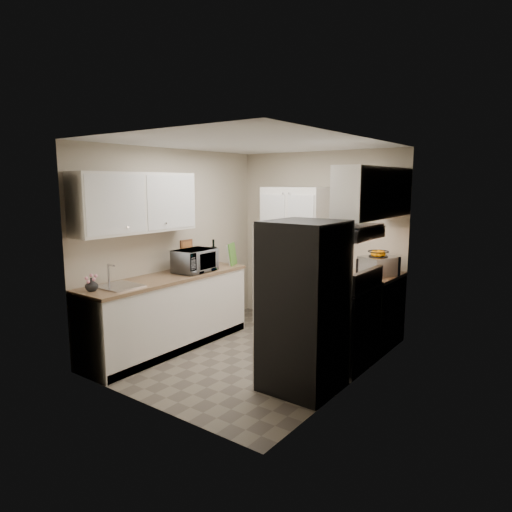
% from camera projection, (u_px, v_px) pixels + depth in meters
% --- Properties ---
extents(ground, '(3.20, 3.20, 0.00)m').
position_uv_depth(ground, '(253.00, 355.00, 5.53)').
color(ground, '#665B4C').
rests_on(ground, ground).
extents(room_shell, '(2.64, 3.24, 2.52)m').
position_uv_depth(room_shell, '(251.00, 221.00, 5.27)').
color(room_shell, beige).
rests_on(room_shell, ground).
extents(pantry_cabinet, '(0.90, 0.55, 2.00)m').
position_uv_depth(pantry_cabinet, '(296.00, 258.00, 6.53)').
color(pantry_cabinet, silver).
rests_on(pantry_cabinet, ground).
extents(base_cabinet_left, '(0.60, 2.30, 0.88)m').
position_uv_depth(base_cabinet_left, '(169.00, 314.00, 5.70)').
color(base_cabinet_left, silver).
rests_on(base_cabinet_left, ground).
extents(countertop_left, '(0.63, 2.33, 0.04)m').
position_uv_depth(countertop_left, '(168.00, 278.00, 5.62)').
color(countertop_left, '#846647').
rests_on(countertop_left, base_cabinet_left).
extents(base_cabinet_right, '(0.60, 0.80, 0.88)m').
position_uv_depth(base_cabinet_right, '(370.00, 311.00, 5.82)').
color(base_cabinet_right, silver).
rests_on(base_cabinet_right, ground).
extents(countertop_right, '(0.63, 0.83, 0.04)m').
position_uv_depth(countertop_right, '(372.00, 276.00, 5.75)').
color(countertop_right, '#846647').
rests_on(countertop_right, base_cabinet_right).
extents(electric_range, '(0.71, 0.78, 1.13)m').
position_uv_depth(electric_range, '(342.00, 323.00, 5.19)').
color(electric_range, '#B7B7BC').
rests_on(electric_range, ground).
extents(refrigerator, '(0.70, 0.72, 1.70)m').
position_uv_depth(refrigerator, '(304.00, 306.00, 4.52)').
color(refrigerator, '#B7B7BC').
rests_on(refrigerator, ground).
extents(microwave, '(0.38, 0.55, 0.29)m').
position_uv_depth(microwave, '(195.00, 261.00, 5.87)').
color(microwave, silver).
rests_on(microwave, countertop_left).
extents(wine_bottle, '(0.09, 0.09, 0.34)m').
position_uv_depth(wine_bottle, '(214.00, 254.00, 6.24)').
color(wine_bottle, black).
rests_on(wine_bottle, countertop_left).
extents(flower_vase, '(0.18, 0.18, 0.14)m').
position_uv_depth(flower_vase, '(91.00, 285.00, 4.84)').
color(flower_vase, white).
rests_on(flower_vase, countertop_left).
extents(cutting_board, '(0.11, 0.24, 0.31)m').
position_uv_depth(cutting_board, '(233.00, 254.00, 6.36)').
color(cutting_board, '#4F8C31').
rests_on(cutting_board, countertop_left).
extents(toaster_oven, '(0.46, 0.51, 0.24)m').
position_uv_depth(toaster_oven, '(379.00, 266.00, 5.64)').
color(toaster_oven, '#A6A6AA').
rests_on(toaster_oven, countertop_right).
extents(fruit_basket, '(0.31, 0.31, 0.11)m').
position_uv_depth(fruit_basket, '(378.00, 252.00, 5.59)').
color(fruit_basket, orange).
rests_on(fruit_basket, toaster_oven).
extents(kitchen_mat, '(0.53, 0.74, 0.01)m').
position_uv_depth(kitchen_mat, '(284.00, 341.00, 5.98)').
color(kitchen_mat, '#CFB187').
rests_on(kitchen_mat, ground).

